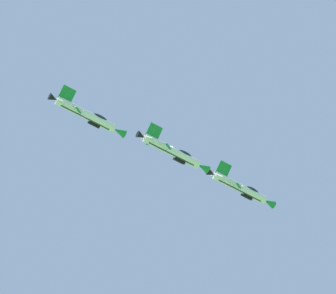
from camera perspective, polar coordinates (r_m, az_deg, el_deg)
name	(u,v)px	position (r m, az deg, el deg)	size (l,w,h in m)	color
fighter_jet_lead	(241,188)	(159.62, 5.10, -2.89)	(15.70, 7.30, 7.92)	silver
fighter_jet_left_wing	(173,152)	(153.26, 0.34, -0.34)	(15.70, 7.50, 7.57)	silver
fighter_jet_right_wing	(87,115)	(150.44, -5.66, 2.21)	(15.70, 7.21, 8.07)	silver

